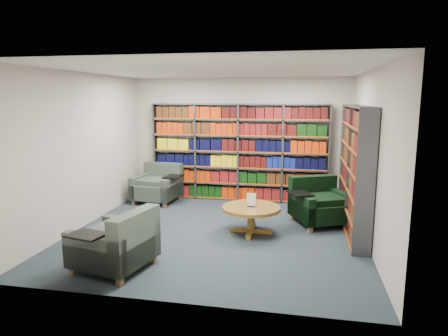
% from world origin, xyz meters
% --- Properties ---
extents(room_shell, '(5.02, 5.02, 2.82)m').
position_xyz_m(room_shell, '(0.00, 0.00, 1.40)').
color(room_shell, '#1E262F').
rests_on(room_shell, ground).
extents(bookshelf_back, '(4.00, 0.28, 2.20)m').
position_xyz_m(bookshelf_back, '(0.00, 2.34, 1.10)').
color(bookshelf_back, '#47494F').
rests_on(bookshelf_back, ground).
extents(bookshelf_right, '(0.28, 2.50, 2.20)m').
position_xyz_m(bookshelf_right, '(2.34, 0.60, 1.10)').
color(bookshelf_right, '#47494F').
rests_on(bookshelf_right, ground).
extents(chair_teal_left, '(1.15, 1.03, 0.84)m').
position_xyz_m(chair_teal_left, '(-1.79, 1.89, 0.34)').
color(chair_teal_left, '#032438').
rests_on(chair_teal_left, ground).
extents(chair_green_right, '(1.26, 1.24, 0.85)m').
position_xyz_m(chair_green_right, '(1.76, 0.93, 0.34)').
color(chair_green_right, black).
rests_on(chair_green_right, ground).
extents(chair_teal_front, '(1.11, 1.20, 0.85)m').
position_xyz_m(chair_teal_front, '(-1.01, -1.77, 0.34)').
color(chair_teal_front, '#032438').
rests_on(chair_teal_front, ground).
extents(coffee_table, '(1.02, 1.02, 0.72)m').
position_xyz_m(coffee_table, '(0.59, 0.07, 0.38)').
color(coffee_table, olive).
rests_on(coffee_table, ground).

